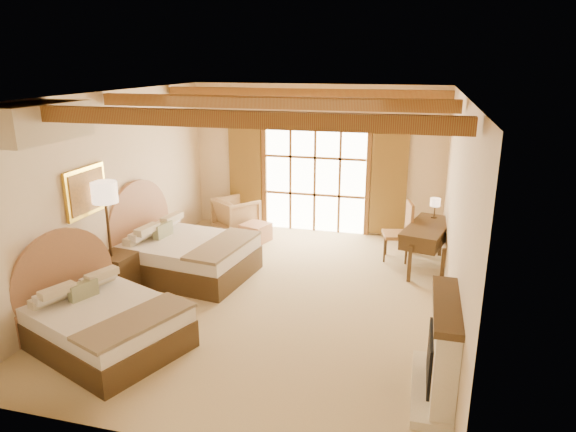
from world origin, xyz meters
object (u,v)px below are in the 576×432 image
(bed_near, at_px, (96,319))
(nightstand, at_px, (118,273))
(desk, at_px, (427,245))
(bed_far, at_px, (180,251))
(armchair, at_px, (236,215))

(bed_near, bearing_deg, nightstand, 135.00)
(bed_near, bearing_deg, desk, 64.32)
(nightstand, distance_m, desk, 5.43)
(bed_far, distance_m, armchair, 2.49)
(bed_far, bearing_deg, nightstand, -117.19)
(armchair, xyz_separation_m, desk, (4.09, -1.09, 0.06))
(bed_far, xyz_separation_m, desk, (4.24, 1.39, 0.01))
(bed_near, relative_size, nightstand, 3.77)
(bed_near, distance_m, bed_far, 2.50)
(bed_near, distance_m, desk, 5.75)
(bed_near, height_order, armchair, bed_near)
(bed_far, height_order, nightstand, bed_far)
(bed_far, xyz_separation_m, armchair, (0.15, 2.49, -0.05))
(nightstand, relative_size, desk, 0.40)
(armchair, bearing_deg, desk, -157.93)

